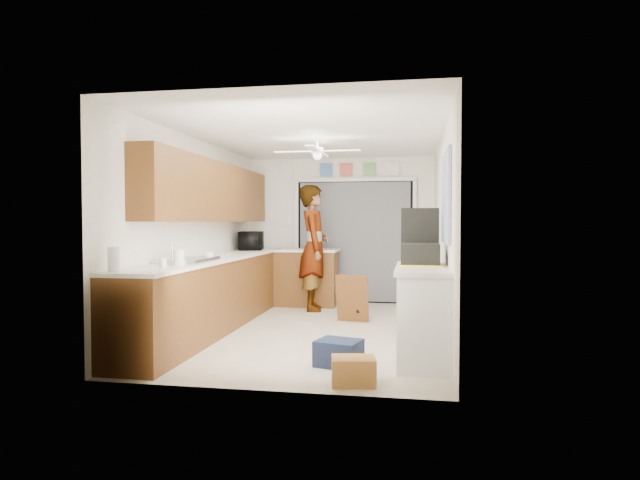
{
  "coord_description": "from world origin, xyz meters",
  "views": [
    {
      "loc": [
        1.24,
        -6.73,
        1.4
      ],
      "look_at": [
        0.0,
        0.4,
        1.15
      ],
      "focal_mm": 30.0,
      "sensor_mm": 36.0,
      "label": 1
    }
  ],
  "objects_px": {
    "cardboard_box": "(354,371)",
    "paper_towel_roll": "(114,259)",
    "microwave": "(251,241)",
    "navy_crate": "(339,353)",
    "cup": "(209,256)",
    "man": "(314,248)",
    "dog": "(351,304)",
    "suitcase": "(420,254)"
  },
  "relations": [
    {
      "from": "suitcase",
      "to": "navy_crate",
      "type": "relative_size",
      "value": 1.29
    },
    {
      "from": "microwave",
      "to": "dog",
      "type": "height_order",
      "value": "microwave"
    },
    {
      "from": "microwave",
      "to": "man",
      "type": "bearing_deg",
      "value": -103.52
    },
    {
      "from": "microwave",
      "to": "dog",
      "type": "relative_size",
      "value": 1.07
    },
    {
      "from": "navy_crate",
      "to": "man",
      "type": "relative_size",
      "value": 0.21
    },
    {
      "from": "suitcase",
      "to": "navy_crate",
      "type": "bearing_deg",
      "value": -137.35
    },
    {
      "from": "paper_towel_roll",
      "to": "navy_crate",
      "type": "bearing_deg",
      "value": 17.05
    },
    {
      "from": "paper_towel_roll",
      "to": "cardboard_box",
      "type": "height_order",
      "value": "paper_towel_roll"
    },
    {
      "from": "cup",
      "to": "microwave",
      "type": "bearing_deg",
      "value": 93.72
    },
    {
      "from": "navy_crate",
      "to": "dog",
      "type": "distance_m",
      "value": 2.61
    },
    {
      "from": "man",
      "to": "cup",
      "type": "bearing_deg",
      "value": 148.41
    },
    {
      "from": "microwave",
      "to": "suitcase",
      "type": "relative_size",
      "value": 1.02
    },
    {
      "from": "microwave",
      "to": "navy_crate",
      "type": "xyz_separation_m",
      "value": [
        1.87,
        -3.22,
        -0.96
      ]
    },
    {
      "from": "microwave",
      "to": "paper_towel_roll",
      "type": "relative_size",
      "value": 2.35
    },
    {
      "from": "cup",
      "to": "suitcase",
      "type": "relative_size",
      "value": 0.2
    },
    {
      "from": "microwave",
      "to": "cup",
      "type": "relative_size",
      "value": 5.04
    },
    {
      "from": "paper_towel_roll",
      "to": "navy_crate",
      "type": "height_order",
      "value": "paper_towel_roll"
    },
    {
      "from": "navy_crate",
      "to": "man",
      "type": "xyz_separation_m",
      "value": [
        -0.84,
        3.19,
        0.86
      ]
    },
    {
      "from": "cardboard_box",
      "to": "paper_towel_roll",
      "type": "bearing_deg",
      "value": -178.7
    },
    {
      "from": "suitcase",
      "to": "cardboard_box",
      "type": "relative_size",
      "value": 1.42
    },
    {
      "from": "microwave",
      "to": "navy_crate",
      "type": "relative_size",
      "value": 1.31
    },
    {
      "from": "paper_towel_roll",
      "to": "cup",
      "type": "bearing_deg",
      "value": 80.78
    },
    {
      "from": "microwave",
      "to": "dog",
      "type": "bearing_deg",
      "value": -121.89
    },
    {
      "from": "paper_towel_roll",
      "to": "dog",
      "type": "xyz_separation_m",
      "value": [
        1.82,
        3.21,
        -0.86
      ]
    },
    {
      "from": "microwave",
      "to": "cup",
      "type": "height_order",
      "value": "microwave"
    },
    {
      "from": "microwave",
      "to": "paper_towel_roll",
      "type": "xyz_separation_m",
      "value": [
        -0.13,
        -3.83,
        -0.03
      ]
    },
    {
      "from": "cardboard_box",
      "to": "microwave",
      "type": "bearing_deg",
      "value": 118.79
    },
    {
      "from": "cardboard_box",
      "to": "dog",
      "type": "height_order",
      "value": "dog"
    },
    {
      "from": "suitcase",
      "to": "man",
      "type": "xyz_separation_m",
      "value": [
        -1.62,
        2.47,
        -0.07
      ]
    },
    {
      "from": "paper_towel_roll",
      "to": "navy_crate",
      "type": "relative_size",
      "value": 0.56
    },
    {
      "from": "microwave",
      "to": "cardboard_box",
      "type": "height_order",
      "value": "microwave"
    },
    {
      "from": "suitcase",
      "to": "navy_crate",
      "type": "height_order",
      "value": "suitcase"
    },
    {
      "from": "microwave",
      "to": "cardboard_box",
      "type": "distance_m",
      "value": 4.42
    },
    {
      "from": "paper_towel_roll",
      "to": "microwave",
      "type": "bearing_deg",
      "value": 88.11
    },
    {
      "from": "cup",
      "to": "man",
      "type": "distance_m",
      "value": 2.33
    },
    {
      "from": "suitcase",
      "to": "navy_crate",
      "type": "distance_m",
      "value": 1.41
    },
    {
      "from": "paper_towel_roll",
      "to": "man",
      "type": "height_order",
      "value": "man"
    },
    {
      "from": "microwave",
      "to": "navy_crate",
      "type": "distance_m",
      "value": 3.84
    },
    {
      "from": "microwave",
      "to": "cardboard_box",
      "type": "xyz_separation_m",
      "value": [
        2.08,
        -3.78,
        -0.97
      ]
    },
    {
      "from": "paper_towel_roll",
      "to": "dog",
      "type": "height_order",
      "value": "paper_towel_roll"
    },
    {
      "from": "cardboard_box",
      "to": "man",
      "type": "distance_m",
      "value": 3.99
    },
    {
      "from": "cup",
      "to": "man",
      "type": "height_order",
      "value": "man"
    }
  ]
}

